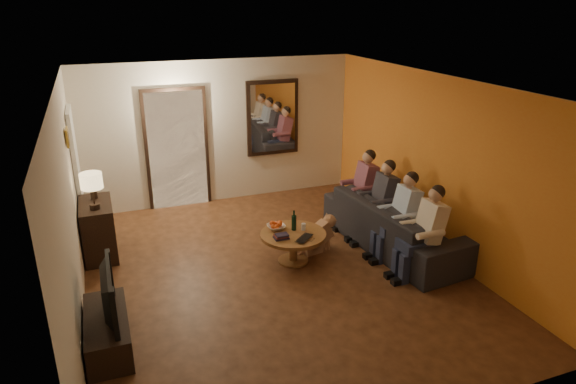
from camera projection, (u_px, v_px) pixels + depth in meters
name	position (u px, v px, depth m)	size (l,w,h in m)	color
floor	(276.00, 272.00, 7.16)	(5.00, 6.00, 0.01)	#402211
ceiling	(274.00, 84.00, 6.25)	(5.00, 6.00, 0.01)	white
back_wall	(220.00, 132.00, 9.33)	(5.00, 0.02, 2.60)	beige
front_wall	(399.00, 304.00, 4.08)	(5.00, 0.02, 2.60)	beige
left_wall	(69.00, 211.00, 5.88)	(0.02, 6.00, 2.60)	beige
right_wall	(435.00, 164.00, 7.53)	(0.02, 6.00, 2.60)	beige
orange_accent	(434.00, 164.00, 7.53)	(0.01, 6.00, 2.60)	orange
kitchen_doorway	(177.00, 150.00, 9.14)	(1.00, 0.06, 2.10)	#FFE0A5
door_trim	(177.00, 150.00, 9.13)	(1.12, 0.04, 2.22)	black
fridge_glimpse	(192.00, 157.00, 9.28)	(0.45, 0.03, 1.70)	silver
mirror_frame	(273.00, 118.00, 9.56)	(1.00, 0.05, 1.40)	black
mirror_glass	(273.00, 118.00, 9.53)	(0.86, 0.02, 1.26)	white
white_door	(78.00, 174.00, 8.00)	(0.06, 0.85, 2.04)	white
framed_art	(67.00, 137.00, 6.83)	(0.03, 0.28, 0.24)	#B28C33
art_canvas	(68.00, 137.00, 6.83)	(0.01, 0.22, 0.18)	brown
dresser	(99.00, 229.00, 7.52)	(0.45, 0.92, 0.81)	black
table_lamp	(93.00, 191.00, 7.09)	(0.30, 0.30, 0.54)	beige
flower_vase	(92.00, 184.00, 7.50)	(0.14, 0.14, 0.44)	red
tv_stand	(108.00, 331.00, 5.57)	(0.45, 1.14, 0.38)	black
tv	(102.00, 294.00, 5.40)	(0.13, 0.98, 0.56)	black
sofa	(395.00, 224.00, 7.78)	(1.00, 2.57, 0.75)	black
person_a	(426.00, 236.00, 6.88)	(0.60, 0.40, 1.20)	tan
person_b	(401.00, 219.00, 7.40)	(0.60, 0.40, 1.20)	tan
person_c	(380.00, 204.00, 7.93)	(0.60, 0.40, 1.20)	tan
person_d	(362.00, 192.00, 8.45)	(0.60, 0.40, 1.20)	tan
dog	(318.00, 234.00, 7.67)	(0.56, 0.24, 0.56)	#966545
coffee_table	(293.00, 247.00, 7.38)	(0.94, 0.94, 0.45)	brown
bowl	(276.00, 227.00, 7.42)	(0.26, 0.26, 0.06)	white
oranges	(276.00, 223.00, 7.40)	(0.20, 0.20, 0.08)	#D74612
wine_bottle	(294.00, 220.00, 7.35)	(0.07, 0.07, 0.31)	black
wine_glass	(304.00, 227.00, 7.39)	(0.06, 0.06, 0.10)	silver
book_stack	(281.00, 236.00, 7.13)	(0.20, 0.15, 0.07)	black
laptop	(307.00, 239.00, 7.08)	(0.33, 0.21, 0.03)	black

